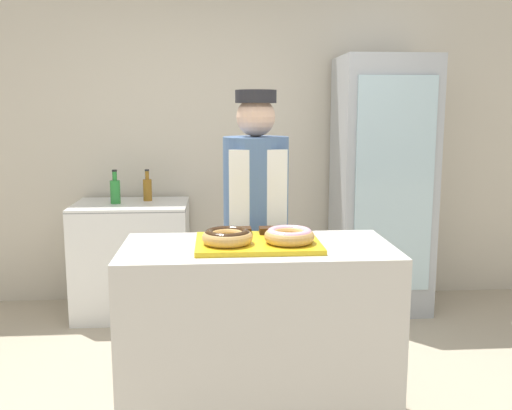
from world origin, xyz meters
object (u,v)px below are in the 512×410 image
Objects in this scene: serving_tray at (258,243)px; donut_light_glaze at (289,235)px; brownie_back_right at (267,230)px; beverage_fridge at (382,186)px; chest_freezer at (133,258)px; baker_person at (256,230)px; brownie_back_left at (244,231)px; bottle_amber at (147,189)px; bottle_green at (115,190)px; donut_chocolate_glaze at (227,236)px.

donut_light_glaze is at bearing -21.77° from serving_tray.
donut_light_glaze reaches higher than brownie_back_right.
beverage_fridge is (0.97, 1.80, -0.01)m from donut_light_glaze.
chest_freezer is (-0.85, 1.75, -0.52)m from serving_tray.
serving_tray is 0.67× the size of chest_freezer.
brownie_back_right is 0.04× the size of baker_person.
bottle_amber reaches higher than brownie_back_left.
beverage_fridge is 7.66× the size of bottle_green.
beverage_fridge is at bearing 53.39° from brownie_back_left.
bottle_amber is (-0.59, 1.92, -0.03)m from donut_chocolate_glaze.
brownie_back_left is 1.84m from bottle_amber.
serving_tray is at bearing -64.10° from chest_freezer.
beverage_fridge reaches higher than chest_freezer.
serving_tray is at bearing 21.77° from donut_chocolate_glaze.
donut_chocolate_glaze and donut_light_glaze have the same top height.
chest_freezer is (-0.91, 1.59, -0.55)m from brownie_back_right.
donut_chocolate_glaze is at bearing -105.39° from baker_person.
brownie_back_left is 0.29× the size of bottle_green.
bottle_green is 1.05× the size of bottle_amber.
chest_freezer is at bearing 127.66° from baker_person.
beverage_fridge is 2.27× the size of chest_freezer.
donut_light_glaze reaches higher than chest_freezer.
brownie_back_right is at bearing 46.50° from donut_chocolate_glaze.
bottle_amber is (-0.67, 1.71, -0.01)m from brownie_back_left.
donut_light_glaze is (0.29, 0.00, 0.00)m from donut_chocolate_glaze.
baker_person is at bearing 86.53° from serving_tray.
donut_chocolate_glaze is 3.13× the size of brownie_back_left.
bottle_amber is (0.12, 0.12, 0.53)m from chest_freezer.
brownie_back_left is 0.12m from brownie_back_right.
beverage_fridge is 8.04× the size of bottle_amber.
bottle_green is at bearing 131.19° from baker_person.
beverage_fridge is at bearing 61.58° from donut_light_glaze.
bottle_amber is (-1.85, 0.12, -0.02)m from beverage_fridge.
donut_chocolate_glaze reaches higher than brownie_back_left.
donut_chocolate_glaze is 2.20m from beverage_fridge.
baker_person is 1.52m from bottle_green.
baker_person is at bearing 92.86° from brownie_back_right.
beverage_fridge is at bearing -3.79° from bottle_amber.
brownie_back_right is at bearing 111.93° from donut_light_glaze.
serving_tray is 0.61m from baker_person.
donut_light_glaze is at bearing -65.49° from bottle_amber.
serving_tray is 2.26× the size of bottle_green.
baker_person is (-0.02, 0.44, -0.09)m from brownie_back_right.
donut_chocolate_glaze is 2.02m from chest_freezer.
brownie_back_right is (0.12, 0.00, 0.00)m from brownie_back_left.
donut_chocolate_glaze is 0.23m from brownie_back_left.
bottle_green is at bearing 180.00° from beverage_fridge.
baker_person reaches higher than bottle_green.
baker_person is (0.18, 0.66, -0.11)m from donut_chocolate_glaze.
serving_tray is 1.99m from bottle_green.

